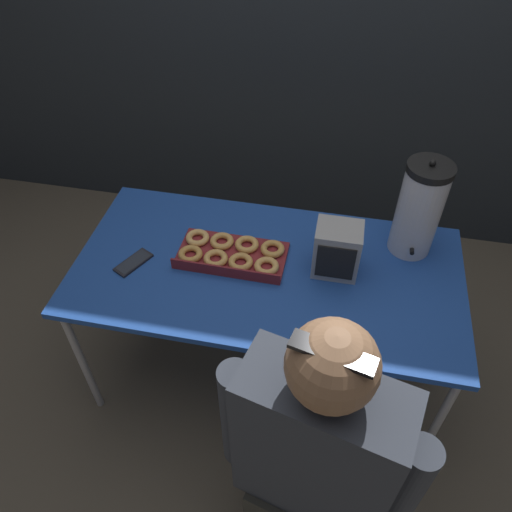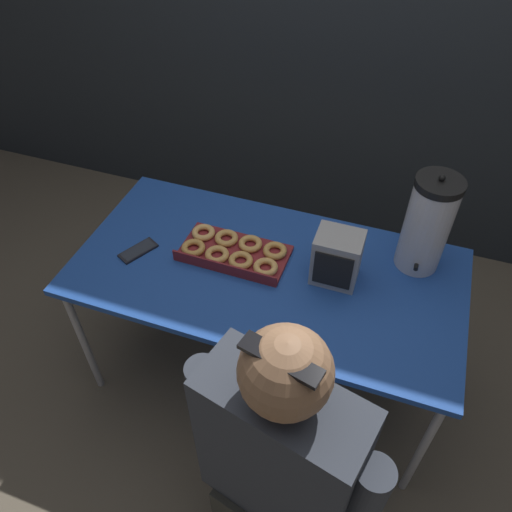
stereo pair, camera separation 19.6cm
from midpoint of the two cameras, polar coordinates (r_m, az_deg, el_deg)
The scene contains 7 objects.
ground_plane at distance 2.56m, azimuth -1.20°, elevation -12.77°, with size 12.00×12.00×0.00m, color brown.
folding_table at distance 2.02m, azimuth -1.49°, elevation -2.37°, with size 1.55×0.79×0.72m.
donut_box at distance 2.03m, azimuth -5.59°, elevation 0.13°, with size 0.45×0.24×0.05m.
coffee_urn at distance 2.01m, azimuth 15.54°, elevation 5.07°, with size 0.18×0.20×0.43m.
cell_phone at distance 2.09m, azimuth -16.46°, elevation -0.85°, with size 0.13×0.17×0.01m.
space_heater at distance 1.92m, azimuth 6.38°, elevation 0.56°, with size 0.18×0.15×0.21m.
person_seated at distance 1.67m, azimuth 2.89°, elevation -23.16°, with size 0.60×0.33×1.29m.
Camera 1 is at (0.23, -1.36, 2.16)m, focal length 35.00 mm.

